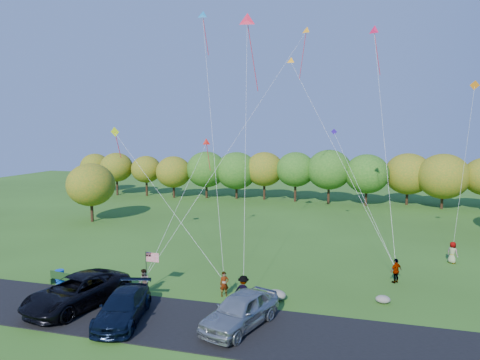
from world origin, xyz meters
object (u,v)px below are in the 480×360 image
object	(u,v)px
minivan_silver	(240,310)
flyer_a	(224,284)
minivan_navy	(123,307)
flyer_e	(452,252)
minivan_dark	(77,291)
flyer_d	(396,271)
trash_barrel	(60,276)
flyer_b	(144,282)
flyer_c	(243,291)
park_bench	(61,278)

from	to	relation	value
minivan_silver	flyer_a	world-z (taller)	minivan_silver
minivan_navy	flyer_e	world-z (taller)	flyer_e
minivan_dark	flyer_d	distance (m)	21.57
minivan_dark	flyer_d	bearing A→B (deg)	39.47
flyer_e	trash_barrel	xyz separation A→B (m)	(-28.00, -12.30, -0.43)
minivan_dark	trash_barrel	size ratio (longest dim) A/B	7.35
minivan_silver	trash_barrel	world-z (taller)	minivan_silver
trash_barrel	flyer_d	bearing A→B (deg)	15.21
minivan_navy	flyer_b	distance (m)	4.08
minivan_silver	flyer_b	distance (m)	8.01
minivan_silver	flyer_d	bearing A→B (deg)	66.37
minivan_navy	flyer_c	size ratio (longest dim) A/B	2.91
minivan_navy	flyer_d	world-z (taller)	flyer_d
minivan_navy	flyer_b	world-z (taller)	flyer_b
flyer_a	flyer_b	xyz separation A→B (m)	(-5.24, -1.08, 0.03)
minivan_navy	flyer_e	xyz separation A→B (m)	(20.37, 16.65, 0.02)
minivan_navy	minivan_silver	bearing A→B (deg)	-4.04
minivan_dark	trash_barrel	world-z (taller)	minivan_dark
minivan_dark	flyer_d	xyz separation A→B (m)	(19.31, 9.62, -0.12)
minivan_silver	flyer_e	world-z (taller)	minivan_silver
flyer_e	park_bench	size ratio (longest dim) A/B	1.01
minivan_silver	trash_barrel	distance (m)	14.67
minivan_silver	flyer_c	xyz separation A→B (m)	(-0.60, 2.92, -0.05)
minivan_navy	flyer_c	world-z (taller)	flyer_c
park_bench	minivan_dark	bearing A→B (deg)	-31.69
flyer_a	flyer_d	distance (m)	12.39
flyer_c	minivan_silver	bearing A→B (deg)	109.89
minivan_navy	minivan_silver	world-z (taller)	minivan_silver
minivan_dark	park_bench	world-z (taller)	minivan_dark
minivan_dark	minivan_silver	world-z (taller)	same
flyer_c	flyer_b	bearing A→B (deg)	7.89
minivan_dark	flyer_c	bearing A→B (deg)	29.57
minivan_dark	flyer_e	world-z (taller)	minivan_dark
flyer_d	minivan_silver	bearing A→B (deg)	3.18
minivan_navy	flyer_a	distance (m)	6.75
minivan_silver	flyer_d	size ratio (longest dim) A/B	3.13
flyer_a	flyer_d	bearing A→B (deg)	-2.72
flyer_b	trash_barrel	world-z (taller)	flyer_b
minivan_dark	minivan_navy	xyz separation A→B (m)	(3.79, -1.02, -0.14)
minivan_silver	flyer_a	size ratio (longest dim) A/B	3.38
minivan_navy	flyer_d	distance (m)	18.82
minivan_dark	minivan_navy	bearing A→B (deg)	-2.09
minivan_navy	flyer_b	size ratio (longest dim) A/B	3.29
minivan_dark	flyer_a	distance (m)	9.18
flyer_b	flyer_e	bearing A→B (deg)	65.28
minivan_silver	flyer_d	world-z (taller)	minivan_silver
flyer_b	park_bench	xyz separation A→B (m)	(-6.44, -0.06, -0.32)
flyer_d	minivan_dark	bearing A→B (deg)	-17.60
flyer_a	flyer_e	xyz separation A→B (m)	(15.92, 11.57, 0.07)
flyer_a	flyer_b	distance (m)	5.35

